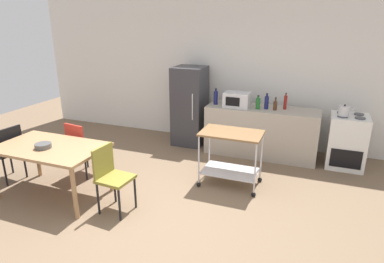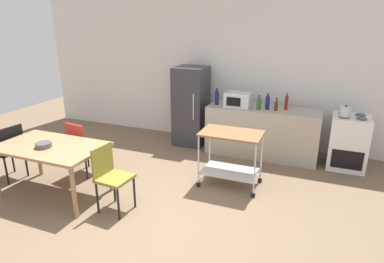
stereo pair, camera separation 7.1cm
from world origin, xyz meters
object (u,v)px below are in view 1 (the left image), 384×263
object	(u,v)px
refrigerator	(190,106)
kitchen_cart	(231,150)
kettle	(344,111)
chair_red	(81,145)
stove_oven	(347,141)
dining_table	(51,152)
chair_olive	(111,175)
bottle_hot_sauce	(216,98)
bottle_vinegar	(285,102)
microwave	(237,100)
bottle_sesame_oil	(275,105)
bottle_soy_sauce	(266,102)
chair_black	(8,150)
bottle_olive_oil	(258,103)
fruit_bowl	(43,146)

from	to	relation	value
refrigerator	kitchen_cart	distance (m)	1.92
kettle	kitchen_cart	bearing A→B (deg)	-140.47
chair_red	stove_oven	bearing A→B (deg)	-145.33
dining_table	chair_red	bearing A→B (deg)	92.72
chair_olive	bottle_hot_sauce	size ratio (longest dim) A/B	2.94
stove_oven	bottle_hot_sauce	world-z (taller)	bottle_hot_sauce
bottle_hot_sauce	bottle_vinegar	size ratio (longest dim) A/B	1.03
microwave	bottle_sesame_oil	size ratio (longest dim) A/B	2.04
refrigerator	bottle_soy_sauce	distance (m)	1.54
kettle	chair_olive	bearing A→B (deg)	-137.88
chair_black	bottle_olive_oil	distance (m)	4.15
chair_red	fruit_bowl	bearing A→B (deg)	99.14
bottle_sesame_oil	fruit_bowl	xyz separation A→B (m)	(-2.74, -2.59, -0.20)
chair_black	bottle_sesame_oil	xyz separation A→B (m)	(3.67, 2.40, 0.47)
dining_table	stove_oven	distance (m)	4.72
dining_table	bottle_vinegar	size ratio (longest dim) A/B	5.11
refrigerator	bottle_soy_sauce	xyz separation A→B (m)	(1.52, -0.14, 0.25)
bottle_olive_oil	bottle_soy_sauce	distance (m)	0.15
bottle_olive_oil	fruit_bowl	distance (m)	3.55
bottle_soy_sauce	bottle_sesame_oil	bearing A→B (deg)	-7.16
bottle_sesame_oil	bottle_olive_oil	bearing A→B (deg)	-173.43
chair_black	chair_red	bearing A→B (deg)	127.44
fruit_bowl	refrigerator	bearing A→B (deg)	68.80
bottle_hot_sauce	fruit_bowl	size ratio (longest dim) A/B	1.39
chair_black	kitchen_cart	bearing A→B (deg)	114.92
chair_red	chair_olive	world-z (taller)	same
chair_black	bottle_sesame_oil	size ratio (longest dim) A/B	3.94
chair_black	stove_oven	xyz separation A→B (m)	(4.90, 2.48, -0.07)
microwave	refrigerator	bearing A→B (deg)	170.26
stove_oven	bottle_sesame_oil	xyz separation A→B (m)	(-1.23, -0.08, 0.53)
fruit_bowl	kitchen_cart	bearing A→B (deg)	29.40
dining_table	chair_black	bearing A→B (deg)	173.90
bottle_hot_sauce	bottle_soy_sauce	distance (m)	0.94
chair_olive	bottle_olive_oil	size ratio (longest dim) A/B	3.59
chair_black	refrigerator	bearing A→B (deg)	148.03
kitchen_cart	microwave	distance (m)	1.38
bottle_sesame_oil	bottle_vinegar	xyz separation A→B (m)	(0.16, 0.12, 0.04)
dining_table	fruit_bowl	xyz separation A→B (m)	(-0.03, -0.09, 0.11)
bottle_olive_oil	bottle_vinegar	bearing A→B (deg)	18.76
stove_oven	bottle_sesame_oil	size ratio (longest dim) A/B	4.07
microwave	bottle_soy_sauce	distance (m)	0.53
kitchen_cart	refrigerator	bearing A→B (deg)	130.38
dining_table	chair_olive	xyz separation A→B (m)	(1.02, -0.05, -0.15)
chair_red	bottle_olive_oil	world-z (taller)	bottle_olive_oil
bottle_olive_oil	fruit_bowl	size ratio (longest dim) A/B	1.14
kitchen_cart	bottle_soy_sauce	world-z (taller)	bottle_soy_sauce
dining_table	fruit_bowl	world-z (taller)	fruit_bowl
bottle_olive_oil	bottle_vinegar	distance (m)	0.48
bottle_hot_sauce	fruit_bowl	distance (m)	3.10
dining_table	bottle_olive_oil	world-z (taller)	bottle_olive_oil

